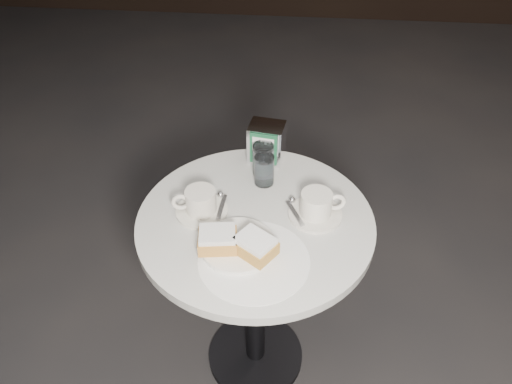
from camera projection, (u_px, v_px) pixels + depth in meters
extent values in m
plane|color=black|center=(256.00, 357.00, 1.95)|extent=(7.00, 7.00, 0.00)
cylinder|color=black|center=(256.00, 355.00, 1.94)|extent=(0.36, 0.36, 0.03)
cylinder|color=black|center=(255.00, 299.00, 1.71)|extent=(0.07, 0.07, 0.70)
cylinder|color=silver|center=(255.00, 222.00, 1.47)|extent=(0.70, 0.70, 0.03)
cylinder|color=white|center=(254.00, 260.00, 1.34)|extent=(0.31, 0.31, 0.00)
cylinder|color=white|center=(238.00, 245.00, 1.37)|extent=(0.24, 0.24, 0.02)
cube|color=#CB8C3E|center=(218.00, 241.00, 1.35)|extent=(0.11, 0.10, 0.04)
cube|color=white|center=(217.00, 234.00, 1.33)|extent=(0.11, 0.09, 0.02)
cube|color=gold|center=(255.00, 247.00, 1.33)|extent=(0.13, 0.13, 0.04)
cube|color=white|center=(255.00, 240.00, 1.31)|extent=(0.12, 0.12, 0.02)
cylinder|color=silver|center=(202.00, 211.00, 1.48)|extent=(0.18, 0.18, 0.01)
cylinder|color=silver|center=(201.00, 201.00, 1.45)|extent=(0.11, 0.11, 0.07)
cylinder|color=#826347|center=(200.00, 193.00, 1.43)|extent=(0.10, 0.10, 0.00)
torus|color=silver|center=(181.00, 202.00, 1.45)|extent=(0.06, 0.02, 0.06)
cube|color=#B7B7BC|center=(222.00, 207.00, 1.48)|extent=(0.02, 0.11, 0.00)
sphere|color=silver|center=(221.00, 195.00, 1.52)|extent=(0.02, 0.02, 0.02)
cylinder|color=silver|center=(315.00, 214.00, 1.47)|extent=(0.19, 0.19, 0.01)
cylinder|color=silver|center=(316.00, 204.00, 1.44)|extent=(0.11, 0.11, 0.07)
cylinder|color=#89664A|center=(317.00, 196.00, 1.42)|extent=(0.10, 0.10, 0.00)
torus|color=white|center=(336.00, 202.00, 1.45)|extent=(0.06, 0.02, 0.06)
cube|color=#B4B4B9|center=(295.00, 213.00, 1.46)|extent=(0.06, 0.10, 0.00)
sphere|color=#B1B1B5|center=(292.00, 200.00, 1.50)|extent=(0.02, 0.02, 0.02)
cylinder|color=white|center=(263.00, 160.00, 1.59)|extent=(0.07, 0.07, 0.11)
cylinder|color=white|center=(263.00, 161.00, 1.59)|extent=(0.06, 0.06, 0.09)
cylinder|color=white|center=(264.00, 170.00, 1.56)|extent=(0.07, 0.07, 0.10)
cylinder|color=silver|center=(264.00, 171.00, 1.56)|extent=(0.06, 0.06, 0.09)
cube|color=silver|center=(267.00, 142.00, 1.64)|extent=(0.13, 0.11, 0.13)
cube|color=#1B6039|center=(263.00, 149.00, 1.61)|extent=(0.09, 0.02, 0.11)
cube|color=white|center=(263.00, 145.00, 1.59)|extent=(0.07, 0.01, 0.05)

